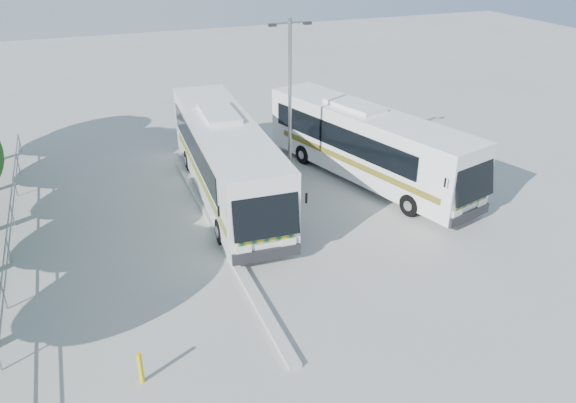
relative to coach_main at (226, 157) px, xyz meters
name	(u,v)px	position (x,y,z in m)	size (l,w,h in m)	color
ground	(292,250)	(1.00, -5.45, -1.94)	(100.00, 100.00, 0.00)	#A2A29D
kerb_divider	(220,235)	(-1.30, -3.45, -1.87)	(0.40, 16.00, 0.15)	#B2B2AD
railing	(9,232)	(-9.00, -1.45, -1.20)	(0.06, 22.00, 1.00)	gray
coach_main	(226,157)	(0.00, 0.00, 0.00)	(3.27, 12.87, 3.54)	silver
coach_adjacent	(368,144)	(6.77, -0.62, -0.08)	(5.64, 12.43, 3.39)	white
lamppost	(290,100)	(3.00, -0.13, 2.32)	(1.89, 0.26, 7.72)	gray
bollard	(141,368)	(-5.38, -10.34, -1.45)	(0.14, 0.14, 0.99)	gold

